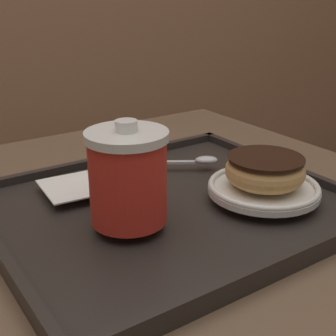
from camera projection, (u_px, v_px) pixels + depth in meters
name	position (u px, v px, depth m)	size (l,w,h in m)	color
cafe_table	(159.00, 331.00, 0.67)	(0.82, 0.85, 0.71)	brown
serving_tray	(168.00, 208.00, 0.62)	(0.45, 0.38, 0.02)	#282321
napkin_paper	(82.00, 185.00, 0.65)	(0.11, 0.10, 0.00)	white
coffee_cup_front	(128.00, 176.00, 0.53)	(0.09, 0.09, 0.12)	red
plate_with_chocolate_donut	(264.00, 188.00, 0.62)	(0.15, 0.15, 0.01)	white
donut_chocolate_glazed	(265.00, 170.00, 0.61)	(0.11, 0.11, 0.04)	tan
spoon	(190.00, 161.00, 0.73)	(0.14, 0.10, 0.01)	silver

